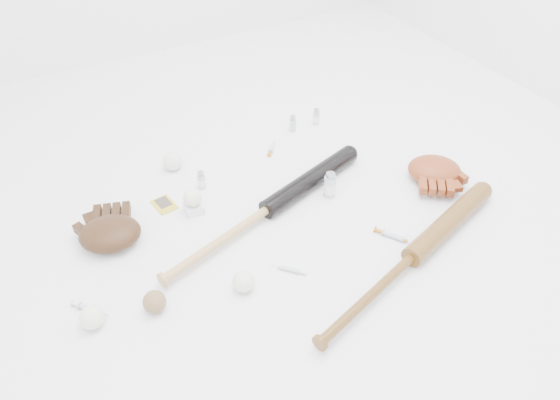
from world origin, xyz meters
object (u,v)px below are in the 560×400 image
bat_dark (268,209)px  pedestal (194,208)px  bat_wood (412,256)px  glove_dark (110,233)px

bat_dark → pedestal: (-0.22, 0.15, -0.02)m
bat_dark → bat_wood: (0.30, -0.43, -0.00)m
glove_dark → pedestal: size_ratio=3.88×
bat_wood → pedestal: 0.78m
bat_wood → pedestal: (-0.52, 0.58, -0.02)m
bat_dark → bat_wood: 0.52m
bat_dark → pedestal: 0.27m
bat_wood → glove_dark: (-0.82, 0.56, 0.01)m
bat_dark → pedestal: bearing=128.1°
bat_wood → glove_dark: 1.00m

